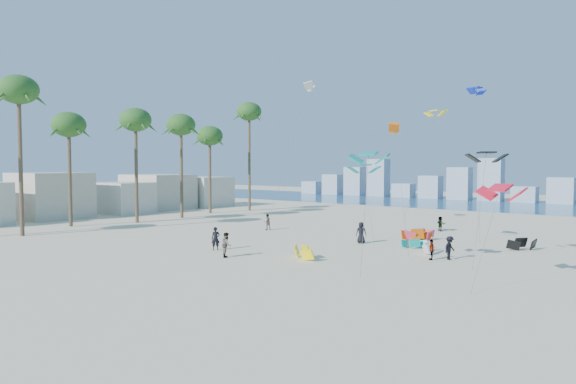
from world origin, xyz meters
The scene contains 10 objects.
ground centered at (0.00, 0.00, 0.00)m, with size 220.00×220.00×0.00m, color beige.
ocean centered at (0.00, 72.00, 0.01)m, with size 220.00×220.00×0.00m, color navy.
kitesurfer_near centered at (1.72, 8.08, 0.95)m, with size 0.69×0.46×1.90m, color black.
kitesurfer_mid centered at (4.69, 6.42, 0.94)m, with size 0.91×0.71×1.88m, color gray.
kitesurfers_far centered at (11.96, 20.35, 0.86)m, with size 32.85×17.28×1.91m.
grounded_kites centered at (14.11, 19.91, 0.45)m, with size 14.32×16.97×0.97m.
flying_kites centered at (14.62, 21.98, 10.09)m, with size 36.67×32.46×16.37m.
palm_row centered at (-21.47, 16.18, 12.21)m, with size 7.55×44.80×16.69m.
beachfront_buildings centered at (-33.69, 20.82, 2.67)m, with size 11.50×43.00×6.00m.
distant_skyline centered at (-1.19, 82.00, 3.09)m, with size 85.00×3.00×8.40m.
Camera 1 is at (32.01, -20.36, 6.94)m, focal length 31.50 mm.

